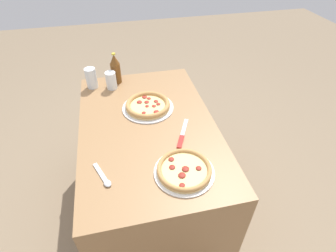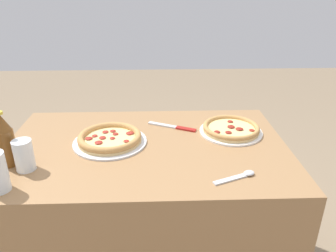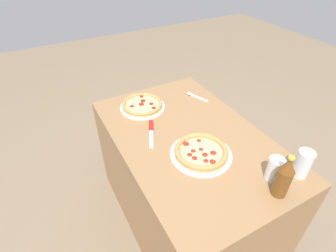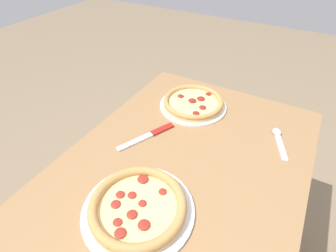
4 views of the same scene
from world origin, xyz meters
The scene contains 9 objects.
ground_plane centered at (0.00, 0.00, 0.00)m, with size 8.00×8.00×0.00m, color #847056.
table centered at (0.00, 0.00, 0.37)m, with size 1.19×0.76×0.74m.
pizza_salami centered at (0.38, 0.11, 0.75)m, with size 0.28×0.28×0.04m.
pizza_veggie centered at (-0.15, 0.03, 0.76)m, with size 0.31×0.31×0.04m.
glass_lemonade centered at (-0.43, -0.17, 0.79)m, with size 0.07×0.07×0.12m.
glass_cola centered at (-0.47, -0.30, 0.80)m, with size 0.07×0.07×0.14m.
beer_bottle centered at (-0.51, -0.13, 0.84)m, with size 0.07×0.07×0.21m.
knife centered at (0.13, 0.17, 0.74)m, with size 0.23×0.12×0.01m.
spoon centered at (0.34, -0.25, 0.74)m, with size 0.16×0.09×0.01m.
Camera 3 is at (-0.91, 0.63, 1.65)m, focal length 28.00 mm.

